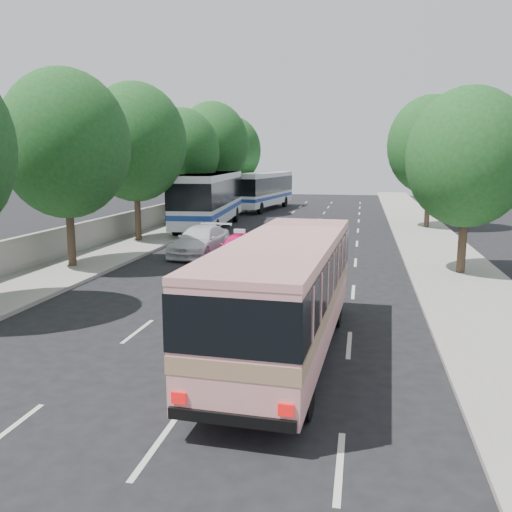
% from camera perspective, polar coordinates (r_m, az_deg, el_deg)
% --- Properties ---
extents(ground, '(120.00, 120.00, 0.00)m').
position_cam_1_polar(ground, '(17.55, -3.98, -6.28)').
color(ground, black).
rests_on(ground, ground).
extents(sidewalk_left, '(4.00, 90.00, 0.15)m').
position_cam_1_polar(sidewalk_left, '(38.78, -8.47, 2.87)').
color(sidewalk_left, '#9E998E').
rests_on(sidewalk_left, ground).
extents(sidewalk_right, '(4.00, 90.00, 0.12)m').
position_cam_1_polar(sidewalk_right, '(36.80, 17.37, 2.09)').
color(sidewalk_right, '#9E998E').
rests_on(sidewalk_right, ground).
extents(low_wall, '(0.30, 90.00, 1.50)m').
position_cam_1_polar(low_wall, '(39.32, -10.98, 4.10)').
color(low_wall, '#9E998E').
rests_on(low_wall, sidewalk_left).
extents(tree_left_b, '(5.70, 5.70, 8.88)m').
position_cam_1_polar(tree_left_b, '(25.64, -19.38, 11.55)').
color(tree_left_b, '#38281E').
rests_on(tree_left_b, ground).
extents(tree_left_c, '(6.00, 6.00, 9.35)m').
position_cam_1_polar(tree_left_c, '(32.89, -12.55, 12.00)').
color(tree_left_c, '#38281E').
rests_on(tree_left_c, ground).
extents(tree_left_d, '(5.52, 5.52, 8.60)m').
position_cam_1_polar(tree_left_d, '(40.32, -7.78, 11.08)').
color(tree_left_d, '#38281E').
rests_on(tree_left_d, ground).
extents(tree_left_e, '(6.30, 6.30, 9.82)m').
position_cam_1_polar(tree_left_e, '(47.95, -4.55, 11.95)').
color(tree_left_e, '#38281E').
rests_on(tree_left_e, ground).
extents(tree_left_f, '(5.88, 5.88, 9.16)m').
position_cam_1_polar(tree_left_f, '(55.73, -2.49, 11.29)').
color(tree_left_f, '#38281E').
rests_on(tree_left_f, ground).
extents(tree_right_near, '(5.10, 5.10, 7.95)m').
position_cam_1_polar(tree_right_near, '(24.57, 21.66, 10.05)').
color(tree_right_near, '#38281E').
rests_on(tree_right_near, ground).
extents(tree_right_far, '(6.00, 6.00, 9.35)m').
position_cam_1_polar(tree_right_far, '(40.46, 18.06, 11.37)').
color(tree_right_far, '#38281E').
rests_on(tree_right_far, ground).
extents(pink_bus, '(2.87, 9.58, 3.02)m').
position_cam_1_polar(pink_bus, '(13.54, 3.03, -3.02)').
color(pink_bus, pink).
rests_on(pink_bus, ground).
extents(pink_taxi, '(1.91, 4.27, 1.43)m').
position_cam_1_polar(pink_taxi, '(26.32, -1.72, 0.91)').
color(pink_taxi, '#FE167F').
rests_on(pink_taxi, ground).
extents(white_pickup, '(2.55, 5.27, 1.48)m').
position_cam_1_polar(white_pickup, '(28.38, -5.87, 1.60)').
color(white_pickup, silver).
rests_on(white_pickup, ground).
extents(tour_coach_front, '(3.95, 13.36, 3.94)m').
position_cam_1_polar(tour_coach_front, '(38.98, -4.93, 6.37)').
color(tour_coach_front, silver).
rests_on(tour_coach_front, ground).
extents(tour_coach_rear, '(4.23, 12.24, 3.59)m').
position_cam_1_polar(tour_coach_rear, '(53.17, 0.74, 7.21)').
color(tour_coach_rear, silver).
rests_on(tour_coach_rear, ground).
extents(taxi_roof_sign, '(0.56, 0.21, 0.18)m').
position_cam_1_polar(taxi_roof_sign, '(26.21, -1.73, 2.65)').
color(taxi_roof_sign, silver).
rests_on(taxi_roof_sign, pink_taxi).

